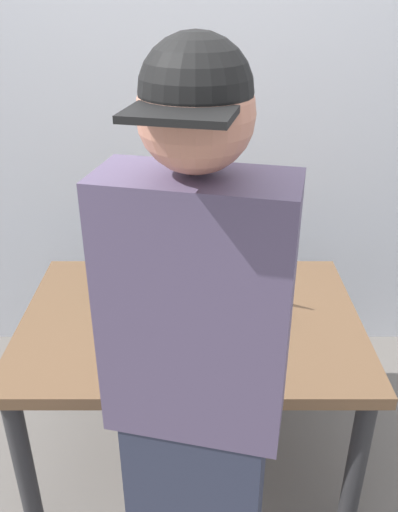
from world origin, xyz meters
TOP-DOWN VIEW (x-y plane):
  - ground_plane at (0.00, 0.00)m, footprint 8.00×8.00m
  - desk at (0.00, 0.00)m, footprint 1.23×0.86m
  - laptop at (0.12, 0.01)m, footprint 0.42×0.43m
  - beer_bottle_brown at (-0.18, 0.18)m, footprint 0.07×0.07m
  - beer_bottle_dark at (-0.32, 0.19)m, footprint 0.07×0.07m
  - beer_bottle_amber at (-0.12, 0.24)m, footprint 0.06×0.06m
  - person_figure at (0.02, -0.69)m, footprint 0.42×0.33m
  - back_wall at (0.00, 0.89)m, footprint 6.00×0.10m

SIDE VIEW (x-z plane):
  - ground_plane at x=0.00m, z-range 0.00..0.00m
  - desk at x=0.00m, z-range 0.26..0.96m
  - laptop at x=0.12m, z-range 0.65..0.85m
  - beer_bottle_brown at x=-0.18m, z-range 0.67..0.95m
  - beer_bottle_dark at x=-0.32m, z-range 0.67..0.96m
  - beer_bottle_amber at x=-0.12m, z-range 0.67..0.95m
  - person_figure at x=0.02m, z-range 0.05..1.77m
  - back_wall at x=0.00m, z-range 0.00..2.60m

